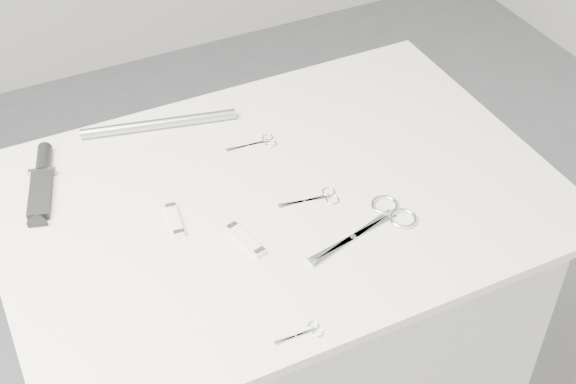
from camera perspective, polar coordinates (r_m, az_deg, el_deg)
name	(u,v)px	position (r m, az deg, el deg)	size (l,w,h in m)	color
plinth	(279,353)	(1.80, -0.63, -11.35)	(0.90, 0.60, 0.90)	silver
display_board	(277,197)	(1.46, -0.76, -0.39)	(1.00, 0.70, 0.02)	beige
large_shears	(380,221)	(1.40, 6.52, -2.04)	(0.22, 0.11, 0.01)	white
embroidery_scissors_a	(319,198)	(1.44, 2.19, -0.44)	(0.11, 0.05, 0.00)	white
embroidery_scissors_b	(259,143)	(1.57, -2.09, 3.50)	(0.10, 0.04, 0.00)	white
tiny_scissors	(305,333)	(1.23, 1.19, -10.00)	(0.08, 0.03, 0.00)	white
sheathed_knife	(42,179)	(1.54, -17.09, 0.90)	(0.09, 0.20, 0.03)	black
pocket_knife_a	(175,220)	(1.41, -8.06, -2.00)	(0.03, 0.08, 0.01)	silver
pocket_knife_b	(246,239)	(1.36, -3.03, -3.39)	(0.04, 0.09, 0.01)	silver
metal_rail	(159,124)	(1.62, -9.16, 4.81)	(0.02, 0.02, 0.31)	#92959A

